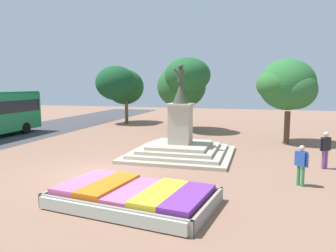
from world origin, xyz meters
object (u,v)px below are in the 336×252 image
at_px(pedestrian_with_handbag, 301,163).
at_px(pedestrian_near_planter, 325,147).
at_px(statue_monument, 180,143).
at_px(flower_planter, 132,196).

height_order(pedestrian_with_handbag, pedestrian_near_planter, pedestrian_near_planter).
height_order(statue_monument, pedestrian_near_planter, statue_monument).
xyz_separation_m(flower_planter, pedestrian_near_planter, (6.83, 6.54, 0.72)).
relative_size(flower_planter, statue_monument, 1.00).
bearing_deg(flower_planter, pedestrian_near_planter, 43.75).
xyz_separation_m(flower_planter, pedestrian_with_handbag, (5.46, 3.52, 0.63)).
xyz_separation_m(pedestrian_with_handbag, pedestrian_near_planter, (1.37, 3.02, 0.09)).
distance_m(statue_monument, pedestrian_with_handbag, 6.88).
bearing_deg(pedestrian_with_handbag, pedestrian_near_planter, 65.60).
bearing_deg(statue_monument, pedestrian_with_handbag, -35.01).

